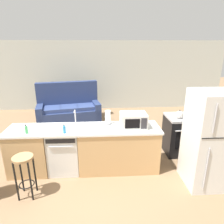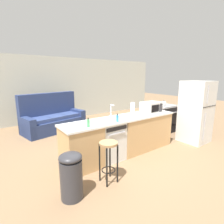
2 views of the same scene
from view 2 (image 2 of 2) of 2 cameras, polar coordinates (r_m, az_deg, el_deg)
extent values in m
plane|color=#896B4C|center=(4.26, 1.79, -13.96)|extent=(24.00, 24.00, 0.00)
cube|color=beige|center=(7.71, -16.04, 7.26)|extent=(10.00, 0.06, 2.60)
cube|color=tan|center=(3.63, -9.96, -11.40)|extent=(0.75, 0.62, 0.86)
cube|color=tan|center=(4.62, 9.96, -6.30)|extent=(1.55, 0.62, 0.86)
cube|color=white|center=(4.05, 3.54, -2.09)|extent=(2.94, 0.66, 0.04)
cube|color=brown|center=(4.33, 3.40, -12.95)|extent=(2.86, 0.56, 0.08)
cube|color=silver|center=(3.96, -1.06, -9.41)|extent=(0.58, 0.58, 0.84)
cube|color=black|center=(3.61, 1.64, -5.45)|extent=(0.52, 0.01, 0.08)
cylinder|color=#B2B2B7|center=(3.63, 1.77, -7.01)|extent=(0.44, 0.02, 0.02)
cube|color=black|center=(6.09, 16.21, -2.22)|extent=(0.76, 0.64, 0.85)
cube|color=black|center=(5.89, 18.74, -2.42)|extent=(0.53, 0.01, 0.43)
cylinder|color=silver|center=(5.83, 19.08, -0.27)|extent=(0.61, 0.03, 0.03)
cube|color=#B7B7BC|center=(6.00, 16.46, 1.95)|extent=(0.76, 0.64, 0.05)
torus|color=black|center=(5.78, 16.44, 1.79)|extent=(0.16, 0.16, 0.01)
torus|color=black|center=(6.06, 18.41, 2.11)|extent=(0.16, 0.16, 0.01)
torus|color=black|center=(5.94, 14.48, 2.15)|extent=(0.16, 0.16, 0.01)
torus|color=black|center=(6.21, 16.49, 2.45)|extent=(0.16, 0.16, 0.01)
cube|color=silver|center=(5.42, 25.68, 0.04)|extent=(0.72, 0.70, 1.71)
cylinder|color=#B2B2B7|center=(5.01, 28.86, 5.02)|extent=(0.02, 0.02, 0.46)
cylinder|color=#B2B2B7|center=(5.16, 27.92, -4.44)|extent=(0.02, 0.02, 0.74)
cube|color=black|center=(5.23, 29.28, 1.61)|extent=(0.68, 0.01, 0.01)
cube|color=white|center=(4.67, 12.60, 1.52)|extent=(0.50, 0.36, 0.28)
cube|color=black|center=(4.52, 13.98, 1.12)|extent=(0.27, 0.01, 0.18)
cube|color=#2D2D33|center=(4.69, 15.66, 1.40)|extent=(0.11, 0.01, 0.21)
cylinder|color=silver|center=(4.11, -0.36, -1.37)|extent=(0.07, 0.07, 0.03)
cylinder|color=silver|center=(4.08, -0.37, 0.61)|extent=(0.02, 0.02, 0.26)
cylinder|color=silver|center=(4.00, 0.22, 2.28)|extent=(0.02, 0.14, 0.02)
cylinder|color=#4C4C51|center=(4.48, 6.68, -0.45)|extent=(0.14, 0.14, 0.01)
cylinder|color=white|center=(4.46, 6.73, 1.32)|extent=(0.11, 0.11, 0.27)
cylinder|color=#338CCC|center=(3.67, 1.76, -2.11)|extent=(0.06, 0.06, 0.14)
cylinder|color=black|center=(3.65, 1.77, -0.77)|extent=(0.02, 0.02, 0.04)
cylinder|color=#4CB266|center=(3.33, -7.74, -3.66)|extent=(0.06, 0.06, 0.14)
cylinder|color=black|center=(3.31, -7.79, -2.19)|extent=(0.02, 0.02, 0.04)
sphere|color=silver|center=(5.77, 16.51, 2.69)|extent=(0.17, 0.17, 0.17)
sphere|color=black|center=(5.76, 16.57, 3.62)|extent=(0.03, 0.03, 0.03)
cone|color=silver|center=(5.83, 17.01, 2.92)|extent=(0.08, 0.04, 0.06)
cylinder|color=tan|center=(3.02, -1.18, -10.19)|extent=(0.32, 0.32, 0.04)
cylinder|color=black|center=(3.04, -1.69, -17.78)|extent=(0.03, 0.03, 0.70)
cylinder|color=black|center=(3.16, 1.80, -16.59)|extent=(0.03, 0.03, 0.70)
cylinder|color=black|center=(3.21, -4.06, -16.15)|extent=(0.03, 0.03, 0.70)
cylinder|color=black|center=(3.32, -0.67, -15.11)|extent=(0.03, 0.03, 0.70)
torus|color=black|center=(3.24, -1.14, -18.41)|extent=(0.25, 0.25, 0.02)
cylinder|color=#333338|center=(2.90, -13.10, -20.64)|extent=(0.34, 0.34, 0.62)
ellipsoid|color=#333338|center=(2.73, -13.46, -14.23)|extent=(0.35, 0.35, 0.14)
cube|color=navy|center=(6.28, -18.24, -3.94)|extent=(2.14, 1.28, 0.42)
cube|color=navy|center=(6.47, -19.93, 0.26)|extent=(2.01, 0.63, 1.27)
cube|color=navy|center=(5.89, -25.92, -4.58)|extent=(0.37, 0.92, 0.62)
cube|color=navy|center=(6.73, -11.64, -1.69)|extent=(0.37, 0.92, 0.62)
cube|color=#35477D|center=(5.93, -22.77, -2.49)|extent=(0.67, 0.73, 0.12)
cube|color=#35477D|center=(6.18, -18.17, -1.62)|extent=(0.67, 0.73, 0.12)
cube|color=#35477D|center=(6.45, -13.94, -0.81)|extent=(0.67, 0.73, 0.12)
camera|label=1|loc=(2.96, 67.06, 15.53)|focal=32.00mm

